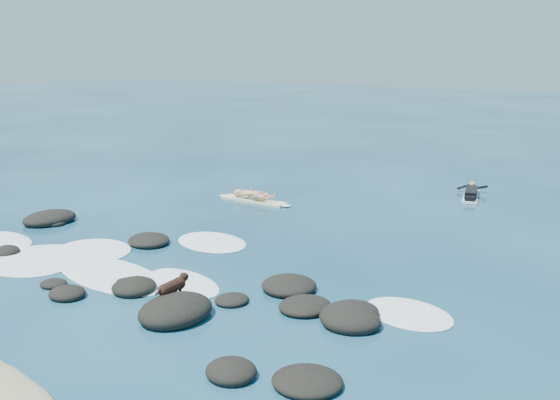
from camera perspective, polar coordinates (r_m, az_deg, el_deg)
The scene contains 6 objects.
ground at distance 16.82m, azimuth -8.41°, elevation -5.54°, with size 160.00×160.00×0.00m, color #0A2642.
reef_rocks at distance 15.45m, azimuth -14.91°, elevation -7.15°, with size 13.62×7.49×0.61m.
breaking_foam at distance 17.01m, azimuth -15.94°, elevation -5.67°, with size 14.33×7.29×0.12m.
standing_surfer_rig at distance 22.88m, azimuth -2.44°, elevation 1.59°, with size 3.21×0.65×1.82m.
paddling_surfer_rig at distance 24.78m, azimuth 17.07°, elevation 0.59°, with size 1.28×2.65×0.46m.
dog at distance 13.84m, azimuth -9.72°, elevation -7.79°, with size 0.29×1.10×0.70m.
Camera 1 is at (10.23, -12.18, 5.45)m, focal length 40.00 mm.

